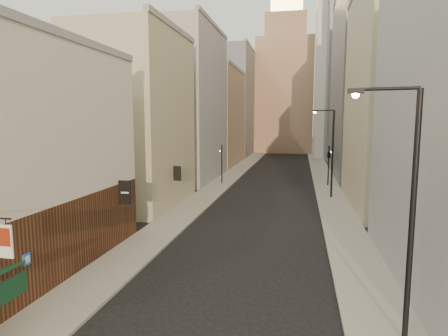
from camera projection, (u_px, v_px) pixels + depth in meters
sidewalk_left at (241, 168)px, 63.11m from camera, size 3.00×140.00×0.15m
sidewalk_right at (320, 170)px, 60.53m from camera, size 3.00×140.00×0.15m
near_building_left at (8, 161)px, 18.54m from camera, size 8.30×23.04×12.30m
left_bldg_beige at (135, 121)px, 35.02m from camera, size 8.00×12.00×16.00m
left_bldg_grey at (186, 106)px, 50.32m from camera, size 8.00×16.00×20.00m
left_bldg_tan at (216, 118)px, 68.01m from camera, size 8.00×18.00×17.00m
left_bldg_wingrid at (235, 103)px, 87.01m from camera, size 8.00×20.00×24.00m
right_bldg_beige at (400, 98)px, 33.90m from camera, size 8.00×16.00×20.00m
right_bldg_wingrid at (365, 85)px, 52.96m from camera, size 8.00×20.00×26.00m
highrise at (376, 35)px, 77.40m from camera, size 21.00×23.00×51.20m
clock_tower at (285, 83)px, 95.79m from camera, size 14.00×14.00×44.90m
white_tower at (335, 71)px, 79.87m from camera, size 8.00×8.00×41.50m
streetlamp_near at (406, 202)px, 12.84m from camera, size 2.38×0.51×9.12m
streetlamp_mid at (330, 148)px, 38.14m from camera, size 2.26×1.07×9.10m
traffic_light_left at (222, 156)px, 46.95m from camera, size 0.60×0.54×5.00m
traffic_light_right at (329, 154)px, 45.42m from camera, size 0.66×0.66×5.00m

